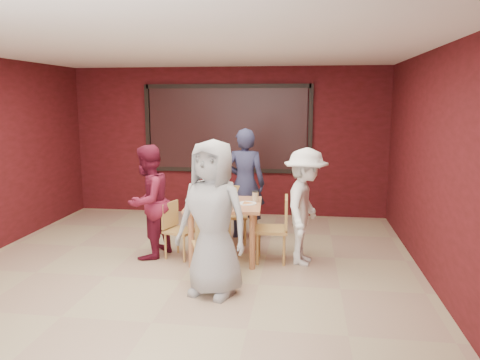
# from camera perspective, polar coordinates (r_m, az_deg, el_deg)

# --- Properties ---
(floor) EXTENTS (7.00, 7.00, 0.00)m
(floor) POSITION_cam_1_polar(r_m,az_deg,el_deg) (5.92, -7.20, -12.04)
(floor) COLOR tan
(floor) RESTS_ON ground
(window_blinds) EXTENTS (3.00, 0.02, 1.50)m
(window_blinds) POSITION_cam_1_polar(r_m,az_deg,el_deg) (8.89, -1.59, 6.27)
(window_blinds) COLOR black
(dining_table) EXTENTS (1.07, 1.07, 0.94)m
(dining_table) POSITION_cam_1_polar(r_m,az_deg,el_deg) (6.45, -1.91, -3.69)
(dining_table) COLOR #B5704A
(dining_table) RESTS_ON floor
(chair_front) EXTENTS (0.54, 0.54, 0.87)m
(chair_front) POSITION_cam_1_polar(r_m,az_deg,el_deg) (5.69, -3.48, -7.62)
(chair_front) COLOR #B08144
(chair_front) RESTS_ON floor
(chair_back) EXTENTS (0.46, 0.46, 0.86)m
(chair_back) POSITION_cam_1_polar(r_m,az_deg,el_deg) (7.29, -0.71, -3.74)
(chair_back) COLOR #B08144
(chair_back) RESTS_ON floor
(chair_left) EXTENTS (0.48, 0.48, 0.78)m
(chair_left) POSITION_cam_1_polar(r_m,az_deg,el_deg) (6.63, -7.76, -5.64)
(chair_left) COLOR #B08144
(chair_left) RESTS_ON floor
(chair_right) EXTENTS (0.45, 0.45, 0.90)m
(chair_right) POSITION_cam_1_polar(r_m,az_deg,el_deg) (6.39, 4.54, -5.51)
(chair_right) COLOR #B08144
(chair_right) RESTS_ON floor
(diner_front) EXTENTS (0.99, 0.80, 1.77)m
(diner_front) POSITION_cam_1_polar(r_m,az_deg,el_deg) (5.24, -3.34, -4.69)
(diner_front) COLOR #A6A6A6
(diner_front) RESTS_ON floor
(diner_back) EXTENTS (0.66, 0.45, 1.76)m
(diner_back) POSITION_cam_1_polar(r_m,az_deg,el_deg) (7.41, 0.61, -0.44)
(diner_back) COLOR #292A49
(diner_back) RESTS_ON floor
(diner_left) EXTENTS (0.78, 0.90, 1.58)m
(diner_left) POSITION_cam_1_polar(r_m,az_deg,el_deg) (6.62, -11.16, -2.62)
(diner_left) COLOR maroon
(diner_left) RESTS_ON floor
(diner_right) EXTENTS (0.75, 1.10, 1.57)m
(diner_right) POSITION_cam_1_polar(r_m,az_deg,el_deg) (6.30, 7.95, -3.24)
(diner_right) COLOR white
(diner_right) RESTS_ON floor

